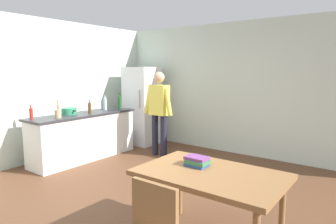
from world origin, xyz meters
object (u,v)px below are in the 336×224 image
person (159,108)px  dining_table (210,180)px  bottle_beer_brown (90,108)px  refrigerator (142,106)px  book_stack (197,161)px  bottle_wine_green (119,102)px  bottle_sauce_red (31,113)px  cooking_pot (69,111)px  bottle_water_clear (105,104)px  utensil_jar (58,114)px

person → dining_table: bearing=-42.4°
dining_table → bottle_beer_brown: 3.57m
refrigerator → dining_table: refrigerator is taller
book_stack → bottle_wine_green: bearing=148.5°
dining_table → bottle_wine_green: (-3.33, 2.00, 0.37)m
person → dining_table: (2.35, -2.15, -0.31)m
bottle_sauce_red → cooking_pot: bearing=84.1°
cooking_pot → book_stack: cooking_pot is taller
dining_table → bottle_beer_brown: bearing=160.0°
book_stack → bottle_beer_brown: bearing=160.2°
cooking_pot → refrigerator: bearing=83.2°
cooking_pot → bottle_wine_green: (0.19, 1.13, 0.09)m
cooking_pot → book_stack: size_ratio=1.66×
refrigerator → dining_table: 4.27m
dining_table → bottle_wine_green: 3.90m
cooking_pot → person: bearing=47.6°
cooking_pot → bottle_sauce_red: (-0.07, -0.71, 0.04)m
bottle_wine_green → bottle_beer_brown: bottle_wine_green is taller
book_stack → bottle_water_clear: bearing=153.5°
utensil_jar → cooking_pot: bearing=120.5°
person → book_stack: (2.15, -2.06, -0.18)m
utensil_jar → bottle_water_clear: size_ratio=1.07×
refrigerator → cooking_pot: (-0.22, -1.83, 0.06)m
refrigerator → person: refrigerator is taller
bottle_beer_brown → bottle_sauce_red: bearing=-103.3°
dining_table → bottle_wine_green: bottle_wine_green is taller
person → dining_table: size_ratio=1.21×
person → utensil_jar: person is taller
dining_table → book_stack: bearing=157.2°
dining_table → bottle_water_clear: (-3.44, 1.70, 0.35)m
utensil_jar → bottle_sauce_red: size_ratio=1.33×
bottle_beer_brown → book_stack: (3.14, -1.13, -0.21)m
cooking_pot → book_stack: 3.41m
person → bottle_wine_green: person is taller
bottle_wine_green → bottle_sauce_red: size_ratio=1.42×
utensil_jar → bottle_beer_brown: utensil_jar is taller
cooking_pot → bottle_wine_green: bearing=80.4°
bottle_beer_brown → book_stack: size_ratio=1.08×
person → cooking_pot: person is taller
refrigerator → cooking_pot: size_ratio=4.50×
refrigerator → cooking_pot: bearing=-96.8°
bottle_wine_green → bottle_beer_brown: size_ratio=1.31×
refrigerator → bottle_beer_brown: refrigerator is taller
dining_table → bottle_sauce_red: bearing=177.4°
person → bottle_wine_green: bearing=-171.5°
refrigerator → book_stack: refrigerator is taller
person → book_stack: person is taller
dining_table → bottle_sauce_red: 3.61m
bottle_wine_green → bottle_water_clear: size_ratio=1.13×
bottle_water_clear → book_stack: size_ratio=1.24×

